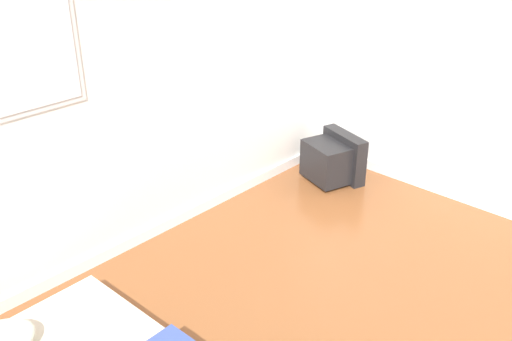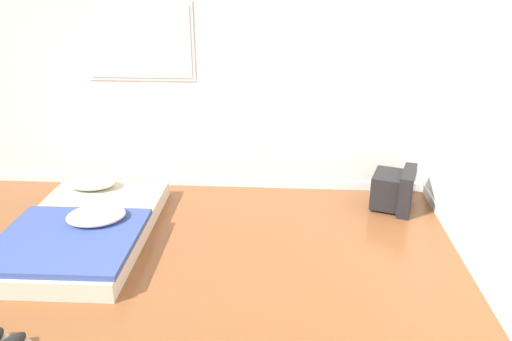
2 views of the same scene
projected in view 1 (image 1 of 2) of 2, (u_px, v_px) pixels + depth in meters
The scene contains 2 objects.
wall_back at pixel (31, 95), 3.26m from camera, with size 8.01×0.08×2.60m.
crt_tv at pixel (333, 159), 5.03m from camera, with size 0.51×0.55×0.42m.
Camera 1 is at (-1.41, -0.19, 2.35)m, focal length 40.00 mm.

